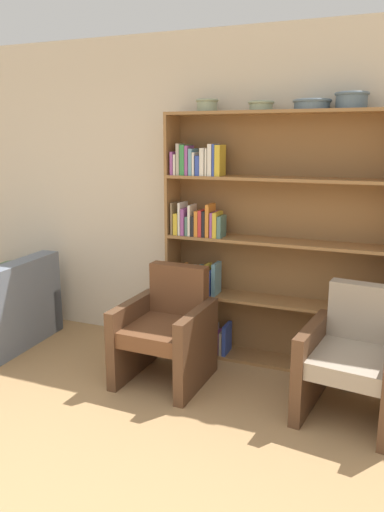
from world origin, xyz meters
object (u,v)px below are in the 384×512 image
(bookshelf, at_px, (255,245))
(bowl_copper, at_px, (312,104))
(bowl_stoneware, at_px, (352,99))
(armchair_cushioned, at_px, (354,360))
(bowl_olive, at_px, (207,105))
(bowl_cream, at_px, (261,105))
(armchair_leather, at_px, (167,331))

(bookshelf, xyz_separation_m, bowl_copper, (0.41, -0.02, 1.12))
(bowl_copper, height_order, bowl_stoneware, bowl_stoneware)
(bowl_copper, height_order, armchair_cushioned, bowl_copper)
(bowl_copper, distance_m, bowl_stoneware, 0.28)
(bookshelf, bearing_deg, bowl_olive, -177.35)
(bowl_cream, relative_size, bowl_copper, 0.70)
(bookshelf, distance_m, armchair_leather, 1.02)
(armchair_leather, bearing_deg, bowl_olive, -97.53)
(bookshelf, relative_size, armchair_leather, 2.36)
(bowl_cream, xyz_separation_m, bowl_stoneware, (0.67, 0.00, 0.02))
(bookshelf, height_order, armchair_cushioned, bookshelf)
(bowl_olive, relative_size, armchair_cushioned, 0.21)
(bowl_stoneware, bearing_deg, armchair_leather, -153.48)
(bowl_olive, height_order, armchair_leather, bowl_olive)
(bowl_stoneware, distance_m, armchair_cushioned, 1.86)
(bookshelf, xyz_separation_m, armchair_leather, (-0.52, -0.63, -0.61))
(bowl_cream, xyz_separation_m, armchair_cushioned, (0.86, -0.61, -1.73))
(armchair_cushioned, bearing_deg, bookshelf, -28.16)
(bookshelf, height_order, bowl_copper, bowl_copper)
(bowl_cream, bearing_deg, armchair_cushioned, -35.19)
(bowl_olive, xyz_separation_m, armchair_leather, (-0.10, -0.61, -1.74))
(bowl_cream, height_order, bowl_copper, bowl_copper)
(bowl_olive, bearing_deg, armchair_leather, -99.16)
(bowl_stoneware, bearing_deg, bowl_cream, -180.00)
(bookshelf, height_order, bowl_olive, bowl_olive)
(bookshelf, bearing_deg, bowl_stoneware, -1.63)
(armchair_leather, height_order, armchair_cushioned, same)
(bowl_stoneware, xyz_separation_m, armchair_cushioned, (0.19, -0.61, -1.75))
(bowl_cream, height_order, armchair_leather, bowl_cream)
(armchair_leather, xyz_separation_m, armchair_cushioned, (1.41, -0.00, 0.00))
(bookshelf, relative_size, bowl_olive, 11.19)
(bowl_stoneware, bearing_deg, bowl_copper, -180.00)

